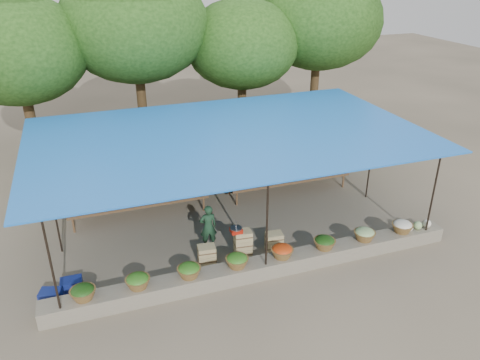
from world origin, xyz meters
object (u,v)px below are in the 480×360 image
object	(u,v)px
vendor_seated	(208,227)
blue_crate_back	(51,296)
crate_counter	(242,246)
weighing_scale	(236,230)
blue_crate_front	(72,285)

from	to	relation	value
vendor_seated	blue_crate_back	bearing A→B (deg)	14.76
crate_counter	weighing_scale	distance (m)	0.56
weighing_scale	blue_crate_front	size ratio (longest dim) A/B	0.66
crate_counter	blue_crate_front	world-z (taller)	crate_counter
vendor_seated	weighing_scale	bearing A→B (deg)	129.97
vendor_seated	blue_crate_front	size ratio (longest dim) A/B	2.57
vendor_seated	crate_counter	bearing A→B (deg)	137.10
crate_counter	vendor_seated	bearing A→B (deg)	135.36
weighing_scale	blue_crate_front	world-z (taller)	weighing_scale
crate_counter	blue_crate_back	world-z (taller)	crate_counter
crate_counter	blue_crate_back	distance (m)	4.81
weighing_scale	blue_crate_back	world-z (taller)	weighing_scale
vendor_seated	blue_crate_back	world-z (taller)	vendor_seated
crate_counter	vendor_seated	world-z (taller)	vendor_seated
weighing_scale	blue_crate_back	size ratio (longest dim) A/B	0.69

